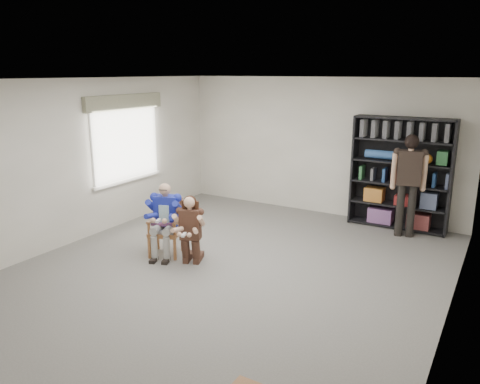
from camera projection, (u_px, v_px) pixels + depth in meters
The scene contains 8 objects.
room_shell at pixel (231, 179), 6.71m from camera, with size 6.00×7.00×2.80m, color beige, non-canonical shape.
floor at pixel (231, 269), 7.07m from camera, with size 6.00×7.00×0.01m, color slate.
window_left at pixel (127, 140), 8.94m from camera, with size 0.16×2.00×1.75m, color white, non-canonical shape.
armchair at pixel (165, 228), 7.53m from camera, with size 0.53×0.52×0.92m, color #A0582C, non-canonical shape.
seated_man at pixel (165, 220), 7.50m from camera, with size 0.52×0.72×1.20m, color navy, non-canonical shape.
kneeling_woman at pixel (190, 231), 7.13m from camera, with size 0.46×0.74×1.10m, color #3A2619, non-canonical shape.
bookshelf at pixel (400, 174), 8.71m from camera, with size 1.80×0.38×2.10m, color black, non-canonical shape.
standing_man at pixel (408, 187), 8.27m from camera, with size 0.57×0.32×1.84m, color black, non-canonical shape.
Camera 1 is at (3.42, -5.58, 2.91)m, focal length 35.00 mm.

